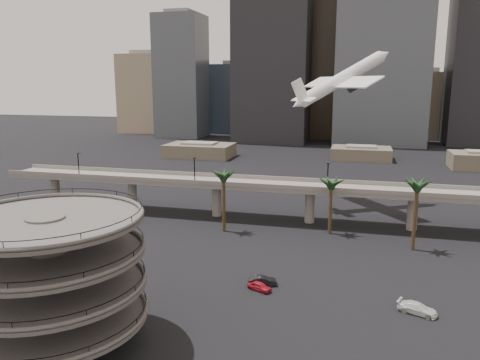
% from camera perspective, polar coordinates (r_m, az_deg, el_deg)
% --- Properties ---
extents(ground, '(700.00, 700.00, 0.00)m').
position_cam_1_polar(ground, '(61.01, -8.58, -19.09)').
color(ground, black).
rests_on(ground, ground).
extents(parking_ramp, '(22.20, 22.20, 17.35)m').
position_cam_1_polar(parking_ramp, '(59.66, -22.19, -10.09)').
color(parking_ramp, '#4D4A47').
rests_on(parking_ramp, ground).
extents(overpass, '(130.00, 9.30, 14.70)m').
position_cam_1_polar(overpass, '(107.79, 2.73, -1.01)').
color(overpass, slate).
rests_on(overpass, ground).
extents(palm_trees, '(42.40, 10.40, 14.00)m').
position_cam_1_polar(palm_trees, '(94.96, 9.77, -0.40)').
color(palm_trees, '#4A371F').
rests_on(palm_trees, ground).
extents(low_buildings, '(135.00, 27.50, 6.80)m').
position_cam_1_polar(low_buildings, '(192.88, 10.04, 3.16)').
color(low_buildings, brown).
rests_on(low_buildings, ground).
extents(skyline, '(269.00, 86.00, 108.04)m').
position_cam_1_polar(skyline, '(265.25, 13.48, 13.25)').
color(skyline, gray).
rests_on(skyline, ground).
extents(airborne_jet, '(24.98, 24.59, 16.18)m').
position_cam_1_polar(airborne_jet, '(121.51, 12.34, 11.90)').
color(airborne_jet, white).
rests_on(airborne_jet, ground).
extents(car_a, '(4.21, 3.01, 1.33)m').
position_cam_1_polar(car_a, '(73.31, 2.39, -12.82)').
color(car_a, '#B3192A').
rests_on(car_a, ground).
extents(car_b, '(4.81, 2.84, 1.50)m').
position_cam_1_polar(car_b, '(74.98, 2.73, -12.17)').
color(car_b, black).
rests_on(car_b, ground).
extents(car_c, '(5.68, 3.83, 1.53)m').
position_cam_1_polar(car_c, '(70.97, 20.82, -14.41)').
color(car_c, white).
rests_on(car_c, ground).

